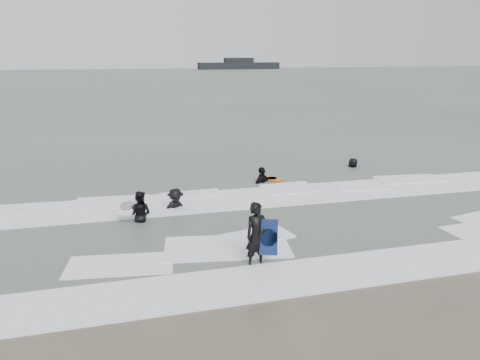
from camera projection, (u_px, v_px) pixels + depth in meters
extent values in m
plane|color=brown|center=(286.00, 268.00, 12.36)|extent=(320.00, 320.00, 0.00)
plane|color=#47544C|center=(141.00, 83.00, 87.15)|extent=(320.00, 320.00, 0.00)
imported|color=black|center=(257.00, 266.00, 12.48)|extent=(0.73, 0.56, 1.80)
imported|color=black|center=(141.00, 222.00, 15.74)|extent=(0.99, 0.91, 1.63)
imported|color=black|center=(176.00, 210.00, 16.94)|extent=(1.21, 0.94, 1.65)
imported|color=black|center=(262.00, 183.00, 20.43)|extent=(1.17, 0.97, 1.87)
imported|color=black|center=(353.00, 168.00, 23.07)|extent=(0.95, 0.81, 1.65)
cube|color=white|center=(295.00, 277.00, 11.79)|extent=(30.03, 2.32, 0.07)
cube|color=white|center=(234.00, 200.00, 17.95)|extent=(30.00, 2.60, 0.09)
cube|color=black|center=(239.00, 66.00, 160.50)|extent=(27.90, 4.98, 2.19)
cube|color=black|center=(239.00, 60.00, 160.01)|extent=(9.96, 2.99, 1.59)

